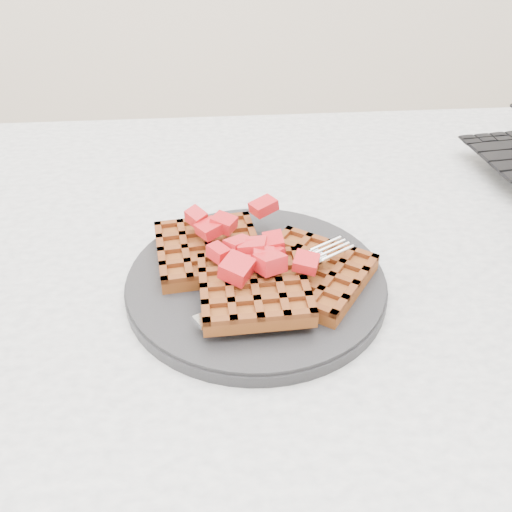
# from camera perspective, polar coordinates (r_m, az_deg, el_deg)

# --- Properties ---
(table) EXTENTS (1.20, 0.80, 0.75)m
(table) POSITION_cam_1_polar(r_m,az_deg,el_deg) (0.68, 9.25, -8.33)
(table) COLOR silver
(table) RESTS_ON ground
(plate) EXTENTS (0.25, 0.25, 0.02)m
(plate) POSITION_cam_1_polar(r_m,az_deg,el_deg) (0.56, 0.00, -2.65)
(plate) COLOR black
(plate) RESTS_ON table
(waffles) EXTENTS (0.22, 0.18, 0.03)m
(waffles) POSITION_cam_1_polar(r_m,az_deg,el_deg) (0.54, 0.05, -1.32)
(waffles) COLOR brown
(waffles) RESTS_ON plate
(strawberry_pile) EXTENTS (0.15, 0.15, 0.02)m
(strawberry_pile) POSITION_cam_1_polar(r_m,az_deg,el_deg) (0.53, 0.00, 1.22)
(strawberry_pile) COLOR #A70009
(strawberry_pile) RESTS_ON waffles
(fork) EXTENTS (0.17, 0.11, 0.02)m
(fork) POSITION_cam_1_polar(r_m,az_deg,el_deg) (0.53, 3.15, -2.96)
(fork) COLOR silver
(fork) RESTS_ON plate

